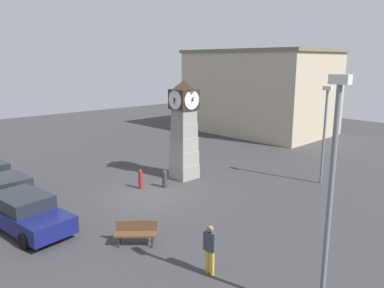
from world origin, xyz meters
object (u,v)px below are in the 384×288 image
Objects in this scene: bollard_near_tower at (165,179)px; car_near_tower at (9,193)px; street_lamp_near_road at (325,127)px; bollard_mid_row at (141,179)px; bench at (136,231)px; car_by_building at (26,213)px; clock_tower at (184,129)px; street_lamp_far_side at (331,186)px; pedestrian_near_bench at (210,246)px.

car_near_tower reaches higher than bollard_near_tower.
car_near_tower is at bearing -118.45° from street_lamp_near_road.
street_lamp_near_road is (7.91, 14.60, 2.49)m from car_near_tower.
bench is at bearing -35.71° from bollard_mid_row.
car_near_tower reaches higher than car_by_building.
clock_tower is 1.23× the size of car_by_building.
street_lamp_far_side reaches higher than bench.
street_lamp_far_side is (12.05, -5.38, 0.84)m from clock_tower.
clock_tower is at bearing 78.76° from car_near_tower.
car_by_building is at bearing -83.70° from clock_tower.
street_lamp_far_side is at bearing -24.04° from clock_tower.
bench is at bearing -168.80° from pedestrian_near_bench.
car_near_tower is 2.65× the size of bench.
pedestrian_near_bench is at bearing 17.18° from car_near_tower.
clock_tower is 9.82m from car_near_tower.
car_by_building is at bearing -155.56° from pedestrian_near_bench.
car_near_tower is 0.87× the size of car_by_building.
street_lamp_near_road is at bearing 53.34° from bollard_mid_row.
clock_tower is 5.33× the size of bollard_mid_row.
street_lamp_far_side is (3.56, 0.81, 2.82)m from pedestrian_near_bench.
bollard_mid_row is 0.27× the size of car_near_tower.
car_near_tower is 10.85m from pedestrian_near_bench.
street_lamp_near_road reaches higher than pedestrian_near_bench.
bollard_near_tower is at bearing 151.83° from pedestrian_near_bench.
street_lamp_far_side is at bearing -16.59° from bollard_near_tower.
bollard_mid_row is at bearing 160.20° from pedestrian_near_bench.
car_near_tower is at bearing -162.82° from pedestrian_near_bench.
pedestrian_near_bench is at bearing -36.07° from clock_tower.
pedestrian_near_bench is at bearing -19.80° from bollard_mid_row.
clock_tower is 1.42× the size of car_near_tower.
street_lamp_near_road is (0.92, 12.07, 2.75)m from bench.
car_near_tower is (-2.48, -7.42, 0.29)m from bollard_near_tower.
car_near_tower is 0.74× the size of street_lamp_near_road.
clock_tower reaches higher than bollard_near_tower.
pedestrian_near_bench is at bearing 11.20° from bench.
bollard_mid_row is 0.23× the size of car_by_building.
car_near_tower is 2.93m from car_by_building.
bench is at bearing -47.33° from bollard_near_tower.
bollard_mid_row is 9.17m from pedestrian_near_bench.
clock_tower reaches higher than bench.
street_lamp_near_road is (5.43, 7.18, 2.77)m from bollard_near_tower.
bench is 12.41m from street_lamp_near_road.
car_by_building is (0.44, -7.60, 0.28)m from bollard_near_tower.
car_near_tower reaches higher than bollard_mid_row.
bollard_mid_row is 6.55m from car_near_tower.
street_lamp_far_side is at bearing 12.04° from bench.
street_lamp_near_road is at bearing 85.62° from bench.
clock_tower is at bearing 143.93° from pedestrian_near_bench.
pedestrian_near_bench is (3.37, 0.67, 0.46)m from bench.
bench is at bearing 19.95° from car_near_tower.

